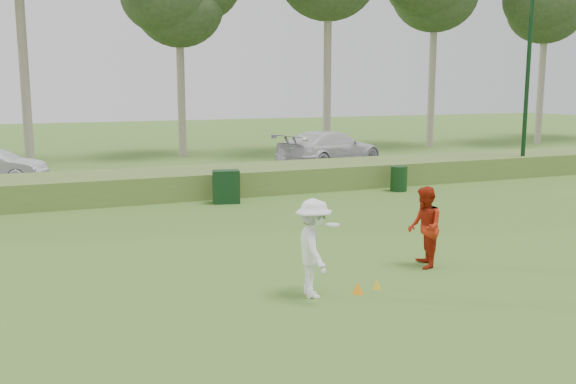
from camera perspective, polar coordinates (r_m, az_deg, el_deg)
name	(u,v)px	position (r m, az deg, el deg)	size (l,w,h in m)	color
ground	(363,286)	(13.20, 6.67, -8.28)	(120.00, 120.00, 0.00)	#3C6923
reed_strip	(207,181)	(24.04, -7.25, 0.95)	(80.00, 3.00, 0.90)	#506F2C
park_road	(177,175)	(28.91, -9.82, 1.50)	(80.00, 6.00, 0.06)	#2D2D2D
lamp_post	(529,47)	(29.84, 20.67, 12.00)	(0.70, 0.70, 8.18)	black
tree_7	(546,1)	(46.91, 21.99, 15.44)	(6.50, 6.50, 12.50)	gray
player_white	(314,248)	(12.23, 2.29, -5.02)	(0.99, 1.33, 1.90)	white
player_red	(425,227)	(14.51, 12.05, -3.08)	(0.88, 0.69, 1.81)	#A7210E
cone_orange	(358,287)	(12.69, 6.22, -8.43)	(0.22, 0.22, 0.25)	orange
cone_yellow	(377,284)	(13.03, 7.90, -8.11)	(0.17, 0.17, 0.19)	gold
utility_cabinet	(226,187)	(21.97, -5.52, 0.47)	(0.90, 0.57, 1.13)	black
trash_bin	(399,179)	(24.71, 9.82, 1.18)	(0.63, 0.63, 0.95)	black
car_right	(330,149)	(31.26, 3.74, 3.88)	(2.42, 5.94, 1.72)	silver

